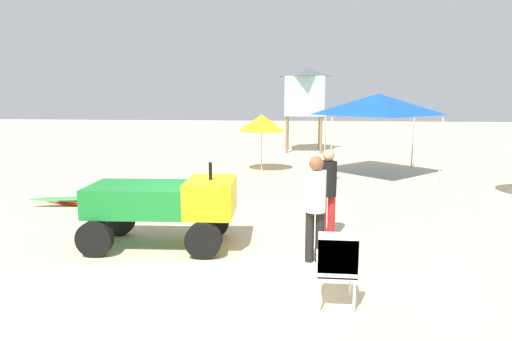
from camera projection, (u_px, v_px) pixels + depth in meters
ground at (206, 271)px, 6.59m from camera, size 80.00×80.00×0.00m
utility_cart at (165, 203)px, 7.55m from camera, size 2.61×1.40×1.50m
stacked_plastic_chairs at (337, 262)px, 5.33m from camera, size 0.48×0.48×1.02m
surfboard_pile at (82, 201)px, 10.40m from camera, size 2.39×0.81×0.24m
lifeguard_near_left at (316, 202)px, 6.79m from camera, size 0.32×0.32×1.70m
lifeguard_near_center at (328, 188)px, 7.94m from camera, size 0.32×0.32×1.67m
popup_canopy at (378, 104)px, 14.11m from camera, size 3.20×3.20×2.69m
lifeguard_tower at (304, 91)px, 20.37m from camera, size 1.98×1.98×3.94m
beach_umbrella_left at (262, 123)px, 15.13m from camera, size 1.64×1.64×1.98m
cooler_box at (449, 273)px, 6.07m from camera, size 0.46×0.36×0.36m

